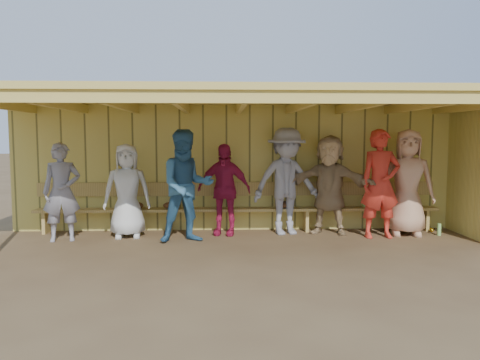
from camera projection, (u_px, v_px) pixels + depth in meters
name	position (u px, v px, depth m)	size (l,w,h in m)	color
ground	(241.00, 244.00, 7.83)	(90.00, 90.00, 0.00)	brown
player_a	(62.00, 192.00, 8.03)	(0.62, 0.41, 1.70)	gray
player_b	(127.00, 191.00, 8.32)	(0.82, 0.53, 1.68)	silver
player_c	(187.00, 186.00, 7.95)	(0.93, 0.73, 1.92)	teal
player_d	(224.00, 189.00, 8.55)	(0.98, 0.41, 1.67)	#B11C45
player_e	(286.00, 181.00, 8.58)	(1.27, 0.73, 1.96)	gray
player_f	(329.00, 185.00, 8.62)	(1.70, 0.54, 1.83)	tan
player_g	(380.00, 184.00, 8.28)	(0.70, 0.46, 1.93)	red
player_h	(407.00, 182.00, 8.51)	(0.95, 0.62, 1.94)	tan
dugout_structure	(261.00, 142.00, 8.38)	(8.80, 3.20, 2.50)	#D8C75C
bench	(238.00, 204.00, 8.89)	(7.60, 0.34, 0.93)	tan
dugout_equipment	(236.00, 207.00, 8.77)	(5.77, 0.62, 0.80)	orange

